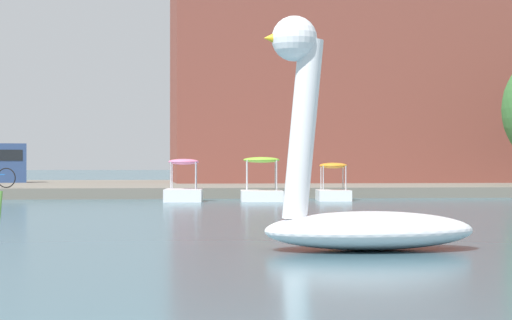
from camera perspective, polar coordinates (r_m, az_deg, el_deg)
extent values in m
cube|color=#6B665B|center=(47.21, -5.80, -1.55)|extent=(143.72, 20.29, 0.40)
ellipsoid|color=white|center=(15.05, 6.42, -3.98)|extent=(3.23, 1.91, 0.57)
cylinder|color=white|center=(14.79, 2.66, 1.75)|extent=(0.64, 0.40, 2.67)
sphere|color=white|center=(14.87, 2.18, 6.86)|extent=(0.70, 0.70, 0.67)
cone|color=yellow|center=(14.82, 1.16, 6.89)|extent=(0.39, 0.39, 0.37)
cube|color=white|center=(35.41, 4.38, -2.00)|extent=(1.29, 2.02, 0.37)
ellipsoid|color=orange|center=(35.40, 4.38, -0.32)|extent=(1.09, 1.33, 0.20)
cylinder|color=#B7B7BF|center=(35.86, 3.69, -1.00)|extent=(0.04, 0.04, 0.85)
cylinder|color=#B7B7BF|center=(35.93, 4.93, -1.00)|extent=(0.04, 0.04, 0.85)
cylinder|color=#B7B7BF|center=(34.87, 3.82, -1.02)|extent=(0.04, 0.04, 0.85)
cylinder|color=#B7B7BF|center=(34.94, 5.09, -1.02)|extent=(0.04, 0.04, 0.85)
cube|color=white|center=(35.01, 0.31, -2.03)|extent=(1.59, 2.37, 0.37)
ellipsoid|color=#8CCC38|center=(34.99, 0.31, 0.01)|extent=(1.35, 1.29, 0.20)
cylinder|color=#B7B7BF|center=(35.46, -0.54, -0.85)|extent=(0.04, 0.04, 1.06)
cylinder|color=#B7B7BF|center=(35.49, 1.10, -0.85)|extent=(0.04, 0.04, 1.06)
cylinder|color=#B7B7BF|center=(34.50, -0.50, -0.87)|extent=(0.04, 0.04, 1.06)
cylinder|color=#B7B7BF|center=(34.54, 1.18, -0.87)|extent=(0.04, 0.04, 1.06)
cube|color=white|center=(34.73, -4.10, -1.99)|extent=(1.44, 2.26, 0.42)
ellipsoid|color=pink|center=(34.71, -4.10, -0.10)|extent=(1.14, 1.12, 0.20)
cylinder|color=#B7B7BF|center=(35.15, -4.76, -0.86)|extent=(0.04, 0.04, 0.94)
cylinder|color=#B7B7BF|center=(35.11, -3.38, -0.86)|extent=(0.04, 0.04, 0.94)
cylinder|color=#B7B7BF|center=(34.32, -4.84, -0.88)|extent=(0.04, 0.04, 0.94)
cylinder|color=#B7B7BF|center=(34.28, -3.43, -0.88)|extent=(0.04, 0.04, 0.94)
torus|color=black|center=(38.34, -13.92, -0.98)|extent=(0.73, 0.25, 0.75)
cube|color=brown|center=(51.37, 5.27, 6.05)|extent=(17.82, 8.75, 13.01)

